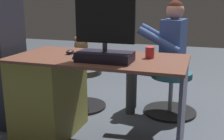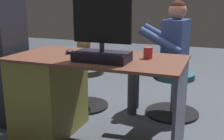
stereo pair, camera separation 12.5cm
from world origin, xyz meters
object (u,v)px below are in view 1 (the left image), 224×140
keyboard (101,55)px  tv_remote (76,56)px  visitor_chair (171,91)px  person (163,50)px  teddy_bear (82,54)px  computer_mouse (70,52)px  office_chair_teddy (82,84)px  cup (150,53)px  monitor (105,44)px  desk (59,93)px

keyboard → tv_remote: bearing=38.7°
visitor_chair → person: size_ratio=0.47×
teddy_bear → person: size_ratio=0.29×
tv_remote → person: bearing=-143.5°
computer_mouse → person: (-0.68, -0.73, -0.07)m
teddy_bear → keyboard: bearing=126.1°
keyboard → person: 0.83m
office_chair_teddy → teddy_bear: (-0.00, -0.01, 0.34)m
office_chair_teddy → tv_remote: bearing=111.4°
cup → monitor: bearing=37.7°
monitor → office_chair_teddy: size_ratio=0.87×
desk → visitor_chair: desk is taller
desk → teddy_bear: size_ratio=4.07×
cup → visitor_chair: size_ratio=0.16×
cup → person: person is taller
teddy_bear → visitor_chair: (-0.95, -0.13, -0.36)m
keyboard → visitor_chair: (-0.50, -0.74, -0.49)m
office_chair_teddy → keyboard: bearing=126.7°
keyboard → computer_mouse: 0.27m
keyboard → teddy_bear: teddy_bear is taller
monitor → keyboard: monitor is taller
cup → tv_remote: 0.58m
visitor_chair → computer_mouse: bearing=43.7°
monitor → tv_remote: size_ratio=2.99×
monitor → teddy_bear: monitor is taller
monitor → keyboard: size_ratio=1.07×
keyboard → computer_mouse: computer_mouse is taller
person → office_chair_teddy: bearing=8.5°
keyboard → visitor_chair: bearing=-124.4°
desk → visitor_chair: 1.19m
monitor → cup: monitor is taller
desk → monitor: monitor is taller
tv_remote → teddy_bear: teddy_bear is taller
desk → person: bearing=-135.2°
teddy_bear → visitor_chair: 1.02m
keyboard → person: (-0.41, -0.72, -0.06)m
monitor → visitor_chair: size_ratio=0.81×
visitor_chair → person: (0.09, 0.01, 0.43)m
monitor → visitor_chair: bearing=-113.3°
desk → office_chair_teddy: size_ratio=2.71×
monitor → teddy_bear: bearing=-55.5°
cup → person: (-0.01, -0.69, -0.10)m
computer_mouse → office_chair_teddy: 0.79m
cup → teddy_bear: 1.03m
cup → desk: bearing=6.7°
computer_mouse → cup: size_ratio=1.10×
keyboard → office_chair_teddy: 0.88m
keyboard → teddy_bear: (0.44, -0.61, -0.13)m
tv_remote → person: person is taller
tv_remote → teddy_bear: bearing=-88.6°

